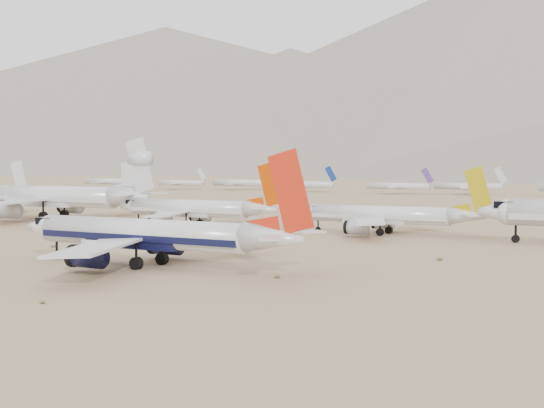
# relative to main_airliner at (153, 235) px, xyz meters

# --- Properties ---
(ground) EXTENTS (7000.00, 7000.00, 0.00)m
(ground) POSITION_rel_main_airliner_xyz_m (-2.94, -1.85, -4.84)
(ground) COLOR #87704E
(ground) RESTS_ON ground
(main_airliner) EXTENTS (49.91, 48.75, 17.61)m
(main_airliner) POSITION_rel_main_airliner_xyz_m (0.00, 0.00, 0.00)
(main_airliner) COLOR silver
(main_airliner) RESTS_ON ground
(row2_gold_tail) EXTENTS (42.51, 41.58, 15.14)m
(row2_gold_tail) POSITION_rel_main_airliner_xyz_m (11.91, 66.75, -0.61)
(row2_gold_tail) COLOR silver
(row2_gold_tail) RESTS_ON ground
(row2_orange_tail) EXTENTS (45.03, 44.05, 16.06)m
(row2_orange_tail) POSITION_rel_main_airliner_xyz_m (-36.41, 62.60, -0.34)
(row2_orange_tail) COLOR silver
(row2_orange_tail) RESTS_ON ground
(row2_white_trijet) EXTENTS (63.94, 62.49, 22.66)m
(row2_white_trijet) POSITION_rel_main_airliner_xyz_m (-84.60, 65.01, 1.72)
(row2_white_trijet) COLOR silver
(row2_white_trijet) RESTS_ON ground
(distant_storage_row) EXTENTS (480.31, 58.52, 14.42)m
(distant_storage_row) POSITION_rel_main_airliner_xyz_m (-46.99, 293.30, -0.54)
(distant_storage_row) COLOR silver
(distant_storage_row) RESTS_ON ground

